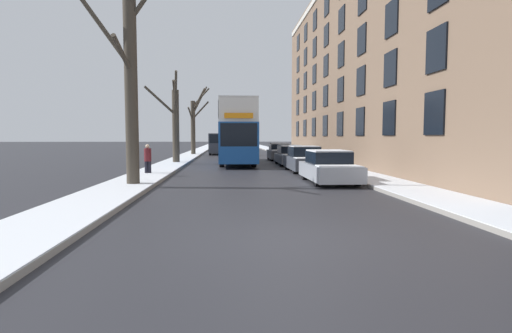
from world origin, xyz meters
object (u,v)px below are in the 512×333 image
bare_tree_left_0 (130,86)px  pedestrian_left_sidewalk (148,159)px  bare_tree_left_1 (175,122)px  oncoming_van (218,143)px  double_decker_bus (237,130)px  parked_car_2 (290,156)px  parked_car_1 (304,160)px  bare_tree_left_2 (194,123)px  parked_car_3 (279,152)px  parked_car_0 (329,168)px

bare_tree_left_0 → pedestrian_left_sidewalk: bare_tree_left_0 is taller
bare_tree_left_1 → oncoming_van: bare_tree_left_1 is taller
bare_tree_left_0 → bare_tree_left_1: (-0.06, 13.52, -0.95)m
double_decker_bus → parked_car_2: size_ratio=2.56×
parked_car_1 → oncoming_van: 23.48m
bare_tree_left_2 → parked_car_1: (7.96, -20.57, -2.81)m
oncoming_van → pedestrian_left_sidewalk: (-2.99, -24.97, -0.39)m
parked_car_1 → bare_tree_left_0: bearing=-140.5°
bare_tree_left_2 → pedestrian_left_sidewalk: 22.87m
bare_tree_left_0 → parked_car_3: bare_tree_left_0 is taller
bare_tree_left_2 → oncoming_van: bare_tree_left_2 is taller
parked_car_0 → parked_car_2: 11.08m
bare_tree_left_1 → bare_tree_left_2: 13.80m
double_decker_bus → parked_car_1: (3.73, -7.19, -1.85)m
bare_tree_left_0 → parked_car_0: 8.89m
bare_tree_left_1 → double_decker_bus: bearing=5.1°
bare_tree_left_1 → parked_car_0: 15.11m
parked_car_3 → pedestrian_left_sidewalk: (-8.46, -13.34, 0.21)m
parked_car_3 → oncoming_van: bearing=115.2°
bare_tree_left_1 → oncoming_van: (2.76, 16.05, -1.76)m
parked_car_1 → oncoming_van: oncoming_van is taller
bare_tree_left_1 → parked_car_1: size_ratio=1.43×
parked_car_0 → parked_car_2: bearing=90.0°
pedestrian_left_sidewalk → bare_tree_left_1: bearing=82.0°
double_decker_bus → parked_car_3: 5.78m
parked_car_1 → pedestrian_left_sidewalk: bearing=-165.8°
parked_car_3 → bare_tree_left_1: bearing=-151.8°
parked_car_2 → oncoming_van: oncoming_van is taller
parked_car_3 → parked_car_1: bearing=-90.0°
bare_tree_left_1 → pedestrian_left_sidewalk: 9.18m
parked_car_2 → bare_tree_left_2: bearing=117.7°
parked_car_3 → parked_car_0: bearing=-90.0°
parked_car_0 → pedestrian_left_sidewalk: bearing=157.4°
double_decker_bus → parked_car_0: size_ratio=2.67×
bare_tree_left_0 → parked_car_1: size_ratio=1.77×
bare_tree_left_2 → parked_car_1: bearing=-68.8°
double_decker_bus → bare_tree_left_0: bearing=-107.7°
parked_car_1 → double_decker_bus: bearing=117.4°
parked_car_0 → parked_car_1: size_ratio=0.96×
bare_tree_left_1 → parked_car_3: size_ratio=1.62×
bare_tree_left_2 → parked_car_2: 17.35m
parked_car_3 → oncoming_van: 12.87m
bare_tree_left_0 → oncoming_van: (2.71, 29.57, -2.71)m
bare_tree_left_2 → parked_car_2: bare_tree_left_2 is taller
parked_car_2 → oncoming_van: size_ratio=0.86×
parked_car_0 → oncoming_van: 29.02m
bare_tree_left_1 → oncoming_van: size_ratio=1.22×
parked_car_0 → parked_car_2: (-0.00, 11.08, -0.00)m
parked_car_2 → pedestrian_left_sidewalk: size_ratio=2.83×
bare_tree_left_1 → parked_car_0: bearing=-56.5°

